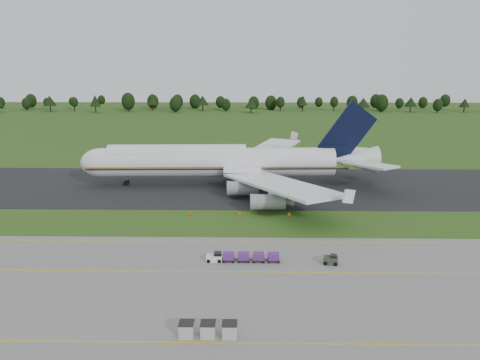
{
  "coord_description": "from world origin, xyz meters",
  "views": [
    {
      "loc": [
        4.41,
        -85.05,
        29.42
      ],
      "look_at": [
        2.88,
        2.0,
        7.99
      ],
      "focal_mm": 35.0,
      "sensor_mm": 36.0,
      "label": 1
    }
  ],
  "objects_px": {
    "baggage_train": "(242,257)",
    "uld_row": "(208,329)",
    "utility_cart": "(330,260)",
    "aircraft": "(223,161)",
    "edge_markers": "(239,214)"
  },
  "relations": [
    {
      "from": "baggage_train",
      "to": "uld_row",
      "type": "height_order",
      "value": "uld_row"
    },
    {
      "from": "baggage_train",
      "to": "utility_cart",
      "type": "relative_size",
      "value": 4.85
    },
    {
      "from": "aircraft",
      "to": "baggage_train",
      "type": "height_order",
      "value": "aircraft"
    },
    {
      "from": "aircraft",
      "to": "uld_row",
      "type": "bearing_deg",
      "value": -88.45
    },
    {
      "from": "uld_row",
      "to": "edge_markers",
      "type": "distance_m",
      "value": 43.6
    },
    {
      "from": "aircraft",
      "to": "baggage_train",
      "type": "bearing_deg",
      "value": -83.65
    },
    {
      "from": "edge_markers",
      "to": "uld_row",
      "type": "bearing_deg",
      "value": -93.52
    },
    {
      "from": "uld_row",
      "to": "edge_markers",
      "type": "height_order",
      "value": "uld_row"
    },
    {
      "from": "aircraft",
      "to": "baggage_train",
      "type": "relative_size",
      "value": 6.66
    },
    {
      "from": "baggage_train",
      "to": "aircraft",
      "type": "bearing_deg",
      "value": 96.35
    },
    {
      "from": "aircraft",
      "to": "uld_row",
      "type": "relative_size",
      "value": 11.55
    },
    {
      "from": "utility_cart",
      "to": "edge_markers",
      "type": "bearing_deg",
      "value": 121.05
    },
    {
      "from": "utility_cart",
      "to": "uld_row",
      "type": "xyz_separation_m",
      "value": [
        -16.94,
        -19.81,
        0.27
      ]
    },
    {
      "from": "aircraft",
      "to": "edge_markers",
      "type": "relative_size",
      "value": 3.65
    },
    {
      "from": "baggage_train",
      "to": "utility_cart",
      "type": "xyz_separation_m",
      "value": [
        13.48,
        -0.7,
        -0.16
      ]
    }
  ]
}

